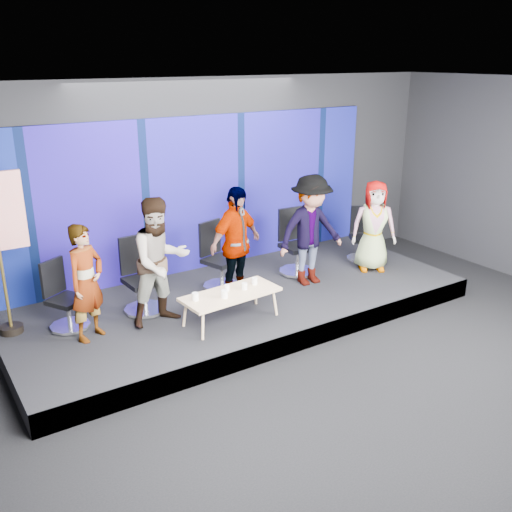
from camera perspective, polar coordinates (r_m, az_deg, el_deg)
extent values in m
plane|color=black|center=(7.25, 9.17, -12.64)|extent=(10.00, 10.00, 0.00)
cube|color=black|center=(9.69, -6.27, 7.00)|extent=(10.00, 0.02, 3.50)
cube|color=black|center=(6.17, 10.97, 16.13)|extent=(10.00, 8.00, 0.02)
cube|color=black|center=(8.94, -1.51, -4.79)|extent=(7.00, 3.00, 0.30)
cube|color=navy|center=(9.68, -6.10, 6.08)|extent=(7.00, 0.08, 2.60)
cylinder|color=silver|center=(8.23, -18.07, -6.70)|extent=(0.74, 0.74, 0.05)
cylinder|color=silver|center=(8.15, -18.22, -5.39)|extent=(0.06, 0.06, 0.36)
cube|color=black|center=(8.08, -18.36, -4.23)|extent=(0.59, 0.59, 0.06)
cube|color=black|center=(8.12, -19.67, -2.00)|extent=(0.36, 0.24, 0.49)
imported|color=black|center=(7.61, -16.58, -2.56)|extent=(0.68, 0.61, 1.55)
cylinder|color=silver|center=(8.47, -10.98, -5.28)|extent=(0.66, 0.66, 0.06)
cylinder|color=silver|center=(8.37, -11.08, -3.81)|extent=(0.07, 0.07, 0.41)
cube|color=black|center=(8.29, -11.17, -2.50)|extent=(0.53, 0.53, 0.07)
cube|color=black|center=(8.39, -12.07, 0.18)|extent=(0.46, 0.08, 0.57)
imported|color=black|center=(7.79, -9.55, -0.57)|extent=(0.91, 0.73, 1.78)
cylinder|color=silver|center=(9.14, -3.43, -3.03)|extent=(0.75, 0.75, 0.06)
cylinder|color=silver|center=(9.06, -3.46, -1.68)|extent=(0.07, 0.07, 0.40)
cube|color=black|center=(8.99, -3.49, -0.48)|extent=(0.60, 0.60, 0.07)
cube|color=black|center=(9.04, -4.64, 1.83)|extent=(0.44, 0.18, 0.55)
imported|color=black|center=(8.49, -2.04, 1.22)|extent=(1.10, 0.70, 1.74)
cylinder|color=silver|center=(9.76, 4.13, -1.56)|extent=(0.66, 0.66, 0.06)
cylinder|color=silver|center=(9.67, 4.16, -0.24)|extent=(0.07, 0.07, 0.41)
cube|color=black|center=(9.61, 4.19, 0.92)|extent=(0.53, 0.53, 0.07)
cube|color=black|center=(9.70, 3.43, 3.24)|extent=(0.46, 0.08, 0.57)
imported|color=black|center=(9.10, 5.50, 2.57)|extent=(1.19, 0.74, 1.79)
cylinder|color=silver|center=(10.53, 10.50, -0.27)|extent=(0.74, 0.74, 0.05)
cylinder|color=silver|center=(10.46, 10.57, 0.80)|extent=(0.06, 0.06, 0.36)
cube|color=black|center=(10.41, 10.63, 1.74)|extent=(0.60, 0.60, 0.06)
cube|color=black|center=(10.53, 10.49, 3.64)|extent=(0.36, 0.25, 0.50)
imported|color=black|center=(9.91, 11.69, 2.96)|extent=(0.91, 0.82, 1.55)
cube|color=tan|center=(7.90, -2.55, -3.83)|extent=(1.42, 0.68, 0.04)
cylinder|color=tan|center=(7.51, -5.35, -6.96)|extent=(0.04, 0.04, 0.38)
cylinder|color=tan|center=(7.87, -7.12, -5.76)|extent=(0.04, 0.04, 0.38)
cylinder|color=tan|center=(8.15, 1.90, -4.69)|extent=(0.04, 0.04, 0.38)
cylinder|color=tan|center=(8.47, -0.05, -3.69)|extent=(0.04, 0.04, 0.38)
cylinder|color=white|center=(7.67, -6.08, -4.06)|extent=(0.09, 0.09, 0.10)
cylinder|color=white|center=(7.71, -3.18, -3.82)|extent=(0.09, 0.09, 0.11)
cylinder|color=white|center=(7.95, -2.93, -3.18)|extent=(0.07, 0.07, 0.08)
cylinder|color=white|center=(7.98, -1.16, -3.03)|extent=(0.08, 0.08, 0.10)
cylinder|color=white|center=(8.15, -0.15, -2.52)|extent=(0.08, 0.08, 0.10)
cylinder|color=black|center=(8.38, -23.25, -6.73)|extent=(0.31, 0.31, 0.10)
cube|color=red|center=(7.86, -23.43, 4.23)|extent=(0.36, 0.06, 1.00)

